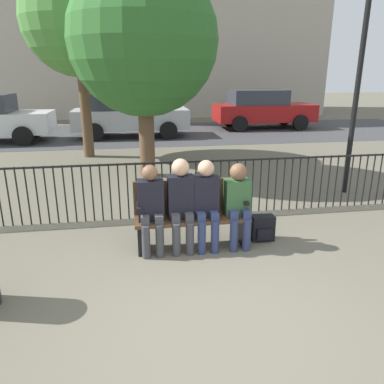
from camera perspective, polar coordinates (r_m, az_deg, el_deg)
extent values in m
plane|color=#605B4C|center=(3.85, 4.29, -19.22)|extent=(80.00, 80.00, 0.00)
cube|color=#4C331E|center=(5.09, 0.00, -4.02)|extent=(1.55, 0.45, 0.05)
cube|color=#4C331E|center=(5.19, -0.35, -0.56)|extent=(1.55, 0.05, 0.47)
cube|color=black|center=(5.13, -7.96, -6.80)|extent=(0.06, 0.38, 0.40)
cube|color=black|center=(5.34, 7.63, -5.77)|extent=(0.06, 0.38, 0.40)
cube|color=black|center=(4.96, -8.18, -2.06)|extent=(0.06, 0.38, 0.04)
cube|color=black|center=(5.17, 7.84, -1.19)|extent=(0.06, 0.38, 0.04)
cylinder|color=#3D3D42|center=(4.92, -7.02, -7.55)|extent=(0.11, 0.11, 0.45)
cylinder|color=#3D3D42|center=(4.92, -4.91, -7.44)|extent=(0.11, 0.11, 0.45)
cube|color=#3D3D42|center=(4.90, -7.19, -4.14)|extent=(0.11, 0.20, 0.12)
cube|color=#3D3D42|center=(4.91, -5.09, -4.03)|extent=(0.11, 0.20, 0.12)
cube|color=black|center=(4.94, -6.31, -1.20)|extent=(0.34, 0.22, 0.54)
sphere|color=brown|center=(4.81, -6.44, 2.93)|extent=(0.20, 0.20, 0.20)
cylinder|color=#3D3D42|center=(4.94, -2.40, -7.29)|extent=(0.11, 0.11, 0.45)
cylinder|color=#3D3D42|center=(4.96, -0.32, -7.15)|extent=(0.11, 0.11, 0.45)
cube|color=#3D3D42|center=(4.92, -2.58, -3.89)|extent=(0.11, 0.20, 0.12)
cube|color=#3D3D42|center=(4.95, -0.51, -3.77)|extent=(0.11, 0.20, 0.12)
cube|color=black|center=(4.96, -1.76, -0.72)|extent=(0.34, 0.22, 0.58)
sphere|color=tan|center=(4.83, -1.77, 3.77)|extent=(0.23, 0.23, 0.23)
cylinder|color=navy|center=(4.99, 1.49, -7.02)|extent=(0.11, 0.11, 0.45)
cylinder|color=navy|center=(5.02, 3.52, -6.87)|extent=(0.11, 0.11, 0.45)
cube|color=navy|center=(4.97, 1.29, -3.66)|extent=(0.11, 0.20, 0.12)
cube|color=navy|center=(5.01, 3.32, -3.54)|extent=(0.11, 0.20, 0.12)
cube|color=black|center=(5.02, 2.07, -0.64)|extent=(0.34, 0.22, 0.56)
sphere|color=tan|center=(4.89, 2.16, 3.62)|extent=(0.22, 0.22, 0.22)
cylinder|color=navy|center=(5.08, 6.39, -6.65)|extent=(0.11, 0.11, 0.45)
cylinder|color=navy|center=(5.13, 8.34, -6.49)|extent=(0.11, 0.11, 0.45)
cube|color=navy|center=(5.07, 6.19, -3.35)|extent=(0.11, 0.20, 0.12)
cube|color=navy|center=(5.11, 8.14, -3.22)|extent=(0.11, 0.20, 0.12)
cube|color=#335B33|center=(5.13, 6.87, -0.77)|extent=(0.34, 0.22, 0.49)
sphere|color=brown|center=(5.01, 7.09, 3.07)|extent=(0.23, 0.23, 0.23)
cube|color=black|center=(5.50, 10.67, -5.37)|extent=(0.33, 0.19, 0.37)
cube|color=black|center=(5.42, 11.03, -6.37)|extent=(0.23, 0.04, 0.17)
cylinder|color=black|center=(6.44, -26.15, -0.72)|extent=(0.02, 0.02, 0.95)
cylinder|color=black|center=(6.40, -24.96, -0.67)|extent=(0.02, 0.02, 0.95)
cylinder|color=black|center=(6.36, -23.75, -0.61)|extent=(0.02, 0.02, 0.95)
cylinder|color=black|center=(6.33, -22.52, -0.55)|extent=(0.02, 0.02, 0.95)
cylinder|color=black|center=(6.30, -21.29, -0.49)|extent=(0.02, 0.02, 0.95)
cylinder|color=black|center=(6.27, -20.04, -0.43)|extent=(0.02, 0.02, 0.95)
cylinder|color=black|center=(6.24, -18.78, -0.37)|extent=(0.02, 0.02, 0.95)
cylinder|color=black|center=(6.22, -17.51, -0.31)|extent=(0.02, 0.02, 0.95)
cylinder|color=black|center=(6.20, -16.23, -0.24)|extent=(0.02, 0.02, 0.95)
cylinder|color=black|center=(6.18, -14.95, -0.18)|extent=(0.02, 0.02, 0.95)
cylinder|color=black|center=(6.17, -13.66, -0.12)|extent=(0.02, 0.02, 0.95)
cylinder|color=black|center=(6.16, -12.36, -0.05)|extent=(0.02, 0.02, 0.95)
cylinder|color=black|center=(6.15, -11.06, 0.01)|extent=(0.02, 0.02, 0.95)
cylinder|color=black|center=(6.15, -9.76, 0.08)|extent=(0.02, 0.02, 0.95)
cylinder|color=black|center=(6.15, -8.45, 0.14)|extent=(0.02, 0.02, 0.95)
cylinder|color=black|center=(6.15, -7.15, 0.21)|extent=(0.02, 0.02, 0.95)
cylinder|color=black|center=(6.16, -5.85, 0.27)|extent=(0.02, 0.02, 0.95)
cylinder|color=black|center=(6.16, -4.55, 0.33)|extent=(0.02, 0.02, 0.95)
cylinder|color=black|center=(6.18, -3.26, 0.40)|extent=(0.02, 0.02, 0.95)
cylinder|color=black|center=(6.19, -1.97, 0.46)|extent=(0.02, 0.02, 0.95)
cylinder|color=black|center=(6.21, -0.69, 0.52)|extent=(0.02, 0.02, 0.95)
cylinder|color=black|center=(6.23, 0.58, 0.58)|extent=(0.02, 0.02, 0.95)
cylinder|color=black|center=(6.26, 1.85, 0.64)|extent=(0.02, 0.02, 0.95)
cylinder|color=black|center=(6.28, 3.10, 0.70)|extent=(0.02, 0.02, 0.95)
cylinder|color=black|center=(6.31, 4.34, 0.76)|extent=(0.02, 0.02, 0.95)
cylinder|color=black|center=(6.35, 5.57, 0.82)|extent=(0.02, 0.02, 0.95)
cylinder|color=black|center=(6.38, 6.79, 0.88)|extent=(0.02, 0.02, 0.95)
cylinder|color=black|center=(6.42, 7.99, 0.93)|extent=(0.02, 0.02, 0.95)
cylinder|color=black|center=(6.47, 9.17, 0.99)|extent=(0.02, 0.02, 0.95)
cylinder|color=black|center=(6.51, 10.34, 1.04)|extent=(0.02, 0.02, 0.95)
cylinder|color=black|center=(6.56, 11.50, 1.10)|extent=(0.02, 0.02, 0.95)
cylinder|color=black|center=(6.61, 12.63, 1.15)|extent=(0.02, 0.02, 0.95)
cylinder|color=black|center=(6.66, 13.75, 1.20)|extent=(0.02, 0.02, 0.95)
cylinder|color=black|center=(6.72, 14.86, 1.25)|extent=(0.02, 0.02, 0.95)
cylinder|color=black|center=(6.77, 15.94, 1.30)|extent=(0.02, 0.02, 0.95)
cylinder|color=black|center=(6.83, 17.00, 1.34)|extent=(0.02, 0.02, 0.95)
cylinder|color=black|center=(6.90, 18.05, 1.39)|extent=(0.02, 0.02, 0.95)
cylinder|color=black|center=(6.96, 19.08, 1.43)|extent=(0.02, 0.02, 0.95)
cylinder|color=black|center=(7.03, 20.08, 1.47)|extent=(0.02, 0.02, 0.95)
cylinder|color=black|center=(7.10, 21.07, 1.51)|extent=(0.02, 0.02, 0.95)
cylinder|color=black|center=(7.17, 22.04, 1.56)|extent=(0.02, 0.02, 0.95)
cylinder|color=black|center=(7.24, 22.99, 1.59)|extent=(0.02, 0.02, 0.95)
cylinder|color=black|center=(7.31, 23.92, 1.63)|extent=(0.02, 0.02, 0.95)
cylinder|color=black|center=(7.39, 24.83, 1.67)|extent=(0.02, 0.02, 0.95)
cylinder|color=black|center=(7.47, 25.73, 1.70)|extent=(0.02, 0.02, 0.95)
cylinder|color=black|center=(7.55, 26.60, 1.74)|extent=(0.02, 0.02, 0.95)
cube|color=black|center=(6.08, -1.83, 4.57)|extent=(9.00, 0.03, 0.03)
cylinder|color=brown|center=(11.06, -15.95, 12.44)|extent=(0.29, 0.29, 2.83)
sphere|color=#478438|center=(11.10, -17.00, 23.89)|extent=(2.92, 2.92, 2.92)
cylinder|color=brown|center=(8.68, -6.94, 9.21)|extent=(0.35, 0.35, 2.09)
sphere|color=#2D6628|center=(8.61, -7.45, 21.97)|extent=(3.20, 3.20, 3.20)
cylinder|color=black|center=(7.89, 23.68, 12.60)|extent=(0.10, 0.10, 3.60)
cube|color=#3D3D3F|center=(15.18, -6.38, 8.90)|extent=(24.00, 6.00, 0.01)
cube|color=maroon|center=(16.70, 10.88, 11.80)|extent=(4.20, 1.70, 0.70)
cube|color=#2D333D|center=(16.55, 9.96, 14.06)|extent=(2.31, 1.56, 0.60)
cylinder|color=black|center=(16.44, 16.19, 10.10)|extent=(0.64, 0.20, 0.64)
cylinder|color=black|center=(18.02, 13.84, 10.90)|extent=(0.64, 0.20, 0.64)
cylinder|color=black|center=(15.52, 7.31, 10.23)|extent=(0.64, 0.20, 0.64)
cylinder|color=black|center=(17.18, 5.66, 11.01)|extent=(0.64, 0.20, 0.64)
cube|color=#B7B7BC|center=(14.42, -9.24, 10.99)|extent=(4.20, 1.70, 0.70)
cube|color=#2D333D|center=(14.36, -10.66, 13.49)|extent=(2.31, 1.56, 0.60)
cylinder|color=black|center=(13.67, -3.60, 9.33)|extent=(0.64, 0.20, 0.64)
cylinder|color=black|center=(15.39, -4.28, 10.26)|extent=(0.64, 0.20, 0.64)
cylinder|color=black|center=(13.66, -14.66, 8.79)|extent=(0.64, 0.20, 0.64)
cylinder|color=black|center=(15.38, -14.13, 9.78)|extent=(0.64, 0.20, 0.64)
cylinder|color=black|center=(13.60, -24.36, 7.76)|extent=(0.64, 0.20, 0.64)
cylinder|color=black|center=(15.27, -22.77, 8.89)|extent=(0.64, 0.20, 0.64)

